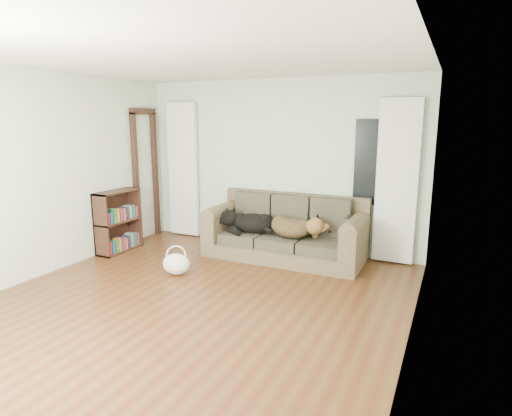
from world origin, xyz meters
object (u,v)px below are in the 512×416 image
at_px(sofa, 284,228).
at_px(dog_shepherd, 293,227).
at_px(dog_black_lab, 251,223).
at_px(tote_bag, 176,262).
at_px(bookshelf, 118,219).

bearing_deg(sofa, dog_shepherd, -21.06).
distance_m(dog_black_lab, tote_bag, 1.32).
xyz_separation_m(dog_shepherd, tote_bag, (-1.18, -1.18, -0.33)).
distance_m(dog_shepherd, bookshelf, 2.68).
xyz_separation_m(dog_black_lab, bookshelf, (-1.92, -0.69, 0.02)).
bearing_deg(sofa, dog_black_lab, -173.22).
distance_m(dog_shepherd, tote_bag, 1.70).
xyz_separation_m(dog_black_lab, dog_shepherd, (0.67, 0.00, 0.01)).
distance_m(sofa, dog_shepherd, 0.17).
bearing_deg(bookshelf, tote_bag, -24.29).
bearing_deg(dog_shepherd, tote_bag, 72.98).
distance_m(sofa, dog_black_lab, 0.52).
bearing_deg(sofa, tote_bag, -129.57).
relative_size(dog_black_lab, bookshelf, 0.71).
relative_size(sofa, dog_black_lab, 3.40).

